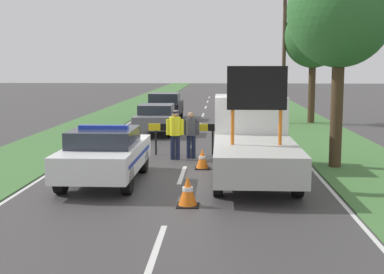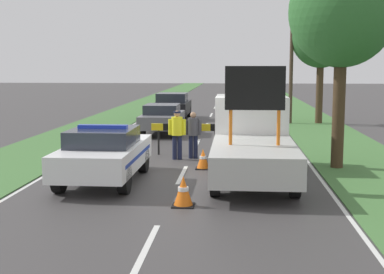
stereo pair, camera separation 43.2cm
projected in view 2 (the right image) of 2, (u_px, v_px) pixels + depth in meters
The scene contains 16 objects.
ground_plane at pixel (181, 177), 15.35m from camera, with size 160.00×160.00×0.00m, color #3D3A3A.
lane_markings at pixel (203, 132), 25.57m from camera, with size 8.00×60.96×0.01m.
grass_verge_left at pixel (126, 113), 35.56m from camera, with size 3.39×120.00×0.03m.
grass_verge_right at pixel (300, 114), 34.65m from camera, with size 3.39×120.00×0.03m.
police_car at pixel (104, 153), 14.61m from camera, with size 1.91×4.51×1.59m.
work_truck at pixel (252, 139), 15.31m from camera, with size 2.16×6.10×3.16m.
road_barrier at pixel (187, 130), 18.96m from camera, with size 2.54×0.08×1.12m.
police_officer at pixel (177, 131), 18.06m from camera, with size 0.60×0.38×1.67m.
pedestrian_civilian at pixel (193, 131), 18.28m from camera, with size 0.57×0.37×1.60m.
traffic_cone_near_police at pixel (203, 159), 16.48m from camera, with size 0.45×0.45×0.63m.
traffic_cone_centre_front at pixel (183, 191), 12.12m from camera, with size 0.51×0.51×0.70m.
queued_car_suv_grey at pixel (162, 118), 24.88m from camera, with size 1.72×4.00×1.39m.
queued_car_sedan_black at pixel (172, 106), 31.58m from camera, with size 1.93×4.14×1.56m.
roadside_tree_near_left at pixel (342, 13), 15.99m from camera, with size 3.20×3.20×6.46m.
roadside_tree_near_right at pixel (321, 37), 28.72m from camera, with size 3.24×3.24×6.43m.
utility_pole at pixel (292, 52), 28.74m from camera, with size 1.20×0.20×7.49m.
Camera 2 is at (1.53, -14.99, 3.18)m, focal length 50.00 mm.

